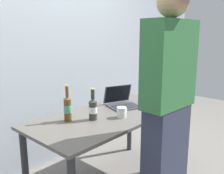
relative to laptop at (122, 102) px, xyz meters
name	(u,v)px	position (x,y,z in m)	size (l,w,h in m)	color
desk	(110,124)	(-0.29, -0.09, -0.14)	(1.53, 0.74, 0.72)	#56514C
laptop	(122,102)	(0.00, 0.00, 0.00)	(0.40, 0.40, 0.20)	#383D4C
beer_bottle_green	(68,108)	(-0.66, 0.05, 0.07)	(0.07, 0.07, 0.31)	brown
beer_bottle_amber	(93,108)	(-0.50, -0.08, 0.06)	(0.07, 0.07, 0.28)	#333333
person_figure	(167,106)	(-0.35, -0.72, 0.18)	(0.45, 0.30, 1.79)	#2D3347
coffee_mug	(122,112)	(-0.29, -0.23, 0.01)	(0.12, 0.09, 0.09)	white
back_wall	(54,47)	(-0.29, 0.75, 0.54)	(6.00, 0.10, 2.60)	#99A3AD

